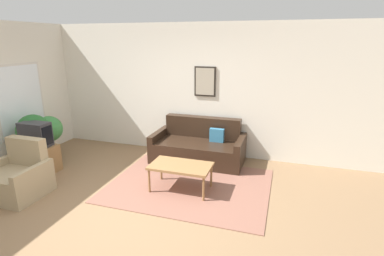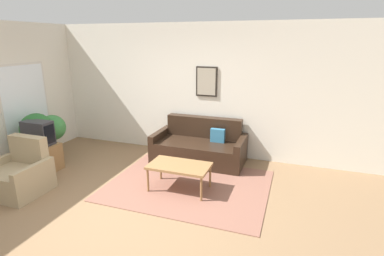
{
  "view_description": "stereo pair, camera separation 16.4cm",
  "coord_description": "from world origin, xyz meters",
  "px_view_note": "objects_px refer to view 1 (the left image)",
  "views": [
    {
      "loc": [
        2.03,
        -3.29,
        2.36
      ],
      "look_at": [
        0.48,
        1.58,
        0.85
      ],
      "focal_mm": 28.0,
      "sensor_mm": 36.0,
      "label": 1
    },
    {
      "loc": [
        2.19,
        -3.24,
        2.36
      ],
      "look_at": [
        0.48,
        1.58,
        0.85
      ],
      "focal_mm": 28.0,
      "sensor_mm": 36.0,
      "label": 2
    }
  ],
  "objects_px": {
    "armchair": "(17,178)",
    "potted_plant_tall": "(34,132)",
    "tv": "(36,134)",
    "coffee_table": "(181,167)",
    "couch": "(199,147)"
  },
  "relations": [
    {
      "from": "armchair",
      "to": "potted_plant_tall",
      "type": "xyz_separation_m",
      "value": [
        -0.63,
        1.03,
        0.38
      ]
    },
    {
      "from": "tv",
      "to": "armchair",
      "type": "bearing_deg",
      "value": -66.7
    },
    {
      "from": "coffee_table",
      "to": "armchair",
      "type": "relative_size",
      "value": 1.13
    },
    {
      "from": "couch",
      "to": "potted_plant_tall",
      "type": "bearing_deg",
      "value": -158.49
    },
    {
      "from": "potted_plant_tall",
      "to": "couch",
      "type": "bearing_deg",
      "value": 21.51
    },
    {
      "from": "armchair",
      "to": "potted_plant_tall",
      "type": "height_order",
      "value": "potted_plant_tall"
    },
    {
      "from": "couch",
      "to": "potted_plant_tall",
      "type": "relative_size",
      "value": 1.79
    },
    {
      "from": "couch",
      "to": "tv",
      "type": "xyz_separation_m",
      "value": [
        -2.67,
        -1.4,
        0.43
      ]
    },
    {
      "from": "armchair",
      "to": "potted_plant_tall",
      "type": "relative_size",
      "value": 0.86
    },
    {
      "from": "armchair",
      "to": "tv",
      "type": "bearing_deg",
      "value": 133.41
    },
    {
      "from": "coffee_table",
      "to": "potted_plant_tall",
      "type": "distance_m",
      "value": 3.04
    },
    {
      "from": "tv",
      "to": "potted_plant_tall",
      "type": "xyz_separation_m",
      "value": [
        -0.28,
        0.23,
        -0.06
      ]
    },
    {
      "from": "couch",
      "to": "potted_plant_tall",
      "type": "height_order",
      "value": "potted_plant_tall"
    },
    {
      "from": "coffee_table",
      "to": "tv",
      "type": "height_order",
      "value": "tv"
    },
    {
      "from": "coffee_table",
      "to": "armchair",
      "type": "xyz_separation_m",
      "value": [
        -2.4,
        -0.91,
        -0.12
      ]
    }
  ]
}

